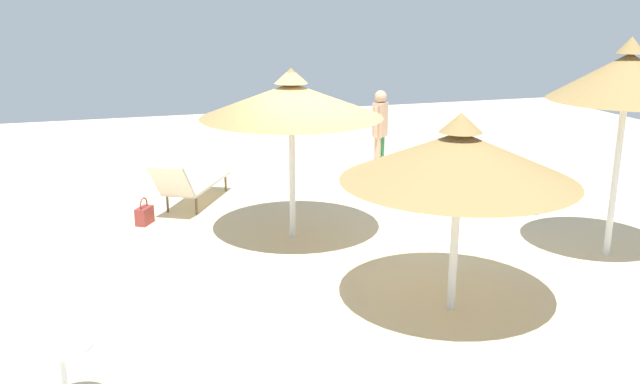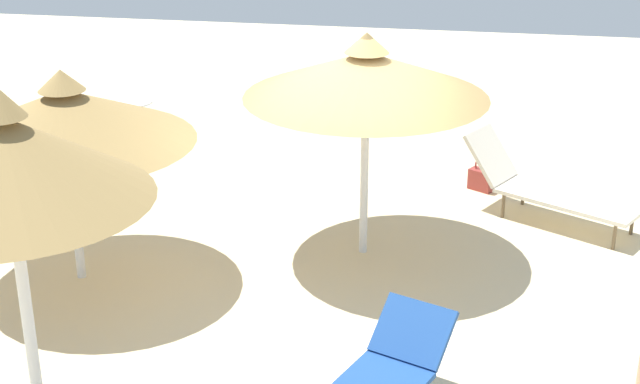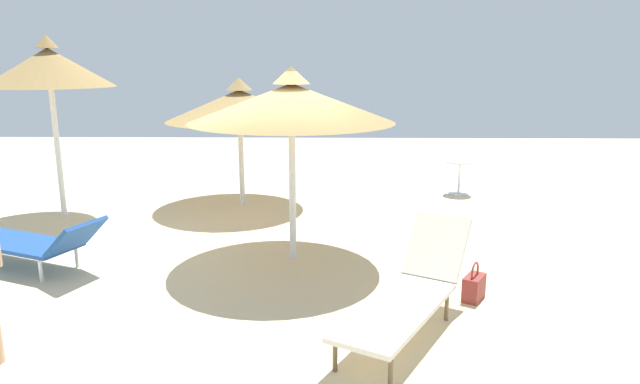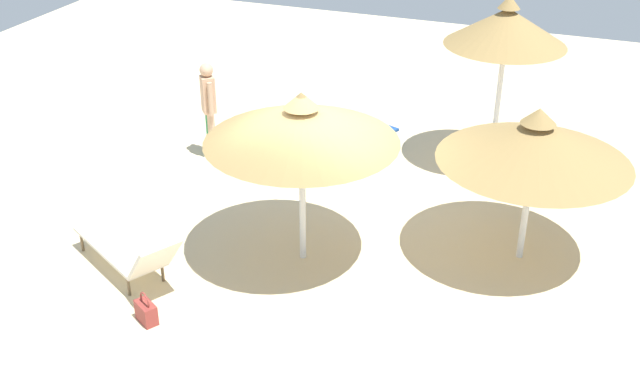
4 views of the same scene
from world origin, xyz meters
The scene contains 7 objects.
ground centered at (0.00, 0.00, -0.05)m, with size 24.00×24.00×0.10m, color beige.
parasol_umbrella_far_right centered at (0.21, 0.53, 2.10)m, with size 2.67×2.67×2.56m.
parasol_umbrella_center centered at (-2.74, -0.62, 1.84)m, with size 2.67×2.67×2.33m.
parasol_umbrella_back centered at (-1.81, -3.56, 2.52)m, with size 2.05×2.05×3.04m.
lounge_chair_front centered at (2.28, 1.81, 0.43)m, with size 2.22×1.62×0.97m.
handbag centered at (1.52, 2.65, 0.15)m, with size 0.38×0.32×0.45m.
side_table_round centered at (-3.64, 3.61, 0.46)m, with size 0.57×0.57×0.67m.
Camera 2 is at (1.39, -9.31, 4.85)m, focal length 53.51 mm.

